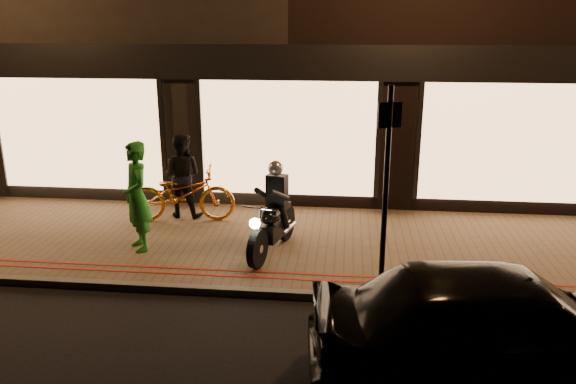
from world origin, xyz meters
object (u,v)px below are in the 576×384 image
object	(u,v)px
person_green	(137,197)
parked_car	(503,328)
bicycle_gold	(182,194)
sign_post	(386,181)
motorcycle	(273,218)

from	to	relation	value
person_green	parked_car	size ratio (longest dim) A/B	0.45
bicycle_gold	parked_car	size ratio (longest dim) A/B	0.49
sign_post	person_green	bearing A→B (deg)	164.53
motorcycle	parked_car	bearing A→B (deg)	-33.54
bicycle_gold	person_green	distance (m)	1.59
sign_post	person_green	xyz separation A→B (m)	(-4.10, 1.14, -0.73)
person_green	parked_car	xyz separation A→B (m)	(5.30, -3.14, -0.35)
person_green	sign_post	bearing A→B (deg)	37.89
person_green	parked_car	world-z (taller)	person_green
sign_post	parked_car	xyz separation A→B (m)	(1.20, -2.01, -1.07)
sign_post	bicycle_gold	size ratio (longest dim) A/B	1.44
sign_post	parked_car	world-z (taller)	sign_post
motorcycle	bicycle_gold	size ratio (longest dim) A/B	0.91
motorcycle	person_green	distance (m)	2.36
bicycle_gold	person_green	xyz separation A→B (m)	(-0.33, -1.50, 0.40)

